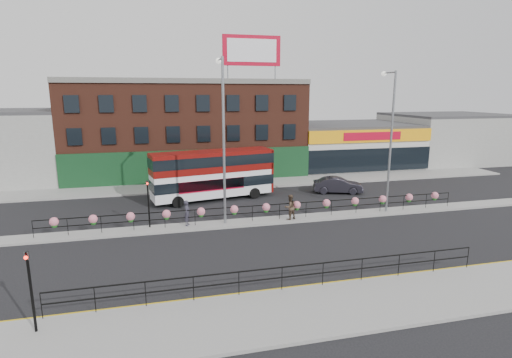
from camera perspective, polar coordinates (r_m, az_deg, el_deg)
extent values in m
plane|color=black|center=(28.52, 1.45, -6.15)|extent=(120.00, 120.00, 0.00)
cube|color=gray|center=(18.15, 11.93, -17.42)|extent=(60.00, 4.00, 0.15)
cube|color=gray|center=(39.79, -3.09, -0.77)|extent=(60.00, 4.00, 0.15)
cube|color=gray|center=(28.50, 1.45, -6.01)|extent=(60.00, 1.60, 0.15)
cube|color=gold|center=(20.02, 9.00, -14.56)|extent=(60.00, 0.10, 0.01)
cube|color=gold|center=(19.87, 9.20, -14.78)|extent=(60.00, 0.10, 0.01)
cube|color=brown|center=(46.40, -9.93, 7.08)|extent=(25.00, 12.00, 10.00)
cube|color=#3F3F42|center=(46.24, -10.17, 13.44)|extent=(25.00, 12.00, 0.30)
cube|color=#123B1C|center=(40.81, -9.15, 1.75)|extent=(25.00, 0.25, 3.40)
cube|color=silver|center=(52.01, 12.80, 4.72)|extent=(15.00, 12.00, 5.00)
cube|color=#3F3F42|center=(51.75, 12.94, 7.62)|extent=(15.00, 12.00, 0.30)
cube|color=#FEA80E|center=(46.49, 16.24, 5.92)|extent=(15.00, 0.25, 1.40)
cube|color=#B80721|center=(46.38, 16.32, 5.90)|extent=(7.00, 0.10, 0.90)
cube|color=black|center=(46.83, 16.05, 2.64)|extent=(15.00, 0.25, 2.60)
cube|color=#9B9B97|center=(59.99, 25.59, 5.26)|extent=(14.50, 12.00, 6.00)
cube|color=#3F3F42|center=(59.76, 25.87, 8.26)|extent=(14.50, 12.00, 0.30)
cube|color=#B80721|center=(42.45, -0.62, 17.88)|extent=(6.00, 0.25, 3.00)
cube|color=white|center=(42.32, -0.57, 17.90)|extent=(5.10, 0.04, 2.25)
cylinder|color=gray|center=(41.79, -4.07, 14.92)|extent=(0.12, 0.12, 1.40)
cylinder|color=gray|center=(42.93, 2.75, 14.86)|extent=(0.12, 0.12, 1.40)
cube|color=black|center=(28.16, 1.46, -3.74)|extent=(30.00, 0.05, 0.05)
cube|color=black|center=(28.30, 1.45, -4.70)|extent=(30.00, 0.05, 0.05)
cylinder|color=black|center=(28.50, -29.28, -6.30)|extent=(0.04, 0.04, 1.10)
cylinder|color=black|center=(28.01, -25.32, -6.20)|extent=(0.04, 0.04, 1.10)
cylinder|color=black|center=(27.66, -21.24, -6.07)|extent=(0.04, 0.04, 1.10)
cylinder|color=black|center=(27.46, -17.09, -5.90)|extent=(0.04, 0.04, 1.10)
cylinder|color=black|center=(27.39, -12.89, -5.71)|extent=(0.04, 0.04, 1.10)
cylinder|color=black|center=(27.48, -8.71, -5.48)|extent=(0.04, 0.04, 1.10)
cylinder|color=black|center=(27.71, -4.57, -5.22)|extent=(0.04, 0.04, 1.10)
cylinder|color=black|center=(28.08, -0.52, -4.95)|extent=(0.04, 0.04, 1.10)
cylinder|color=black|center=(28.58, 3.39, -4.66)|extent=(0.04, 0.04, 1.10)
cylinder|color=black|center=(29.22, 7.16, -4.36)|extent=(0.04, 0.04, 1.10)
cylinder|color=black|center=(29.97, 10.74, -4.06)|extent=(0.04, 0.04, 1.10)
cylinder|color=black|center=(30.83, 14.13, -3.76)|extent=(0.04, 0.04, 1.10)
cylinder|color=black|center=(31.80, 17.33, -3.46)|extent=(0.04, 0.04, 1.10)
cylinder|color=black|center=(32.86, 20.33, -3.18)|extent=(0.04, 0.04, 1.10)
cylinder|color=black|center=(34.01, 23.13, -2.90)|extent=(0.04, 0.04, 1.10)
cylinder|color=black|center=(35.23, 25.74, -2.64)|extent=(0.04, 0.04, 1.10)
sphere|color=pink|center=(28.06, -26.90, -5.46)|extent=(0.56, 0.56, 0.56)
sphere|color=#1E621C|center=(28.13, -26.85, -5.91)|extent=(0.36, 0.36, 0.36)
sphere|color=pink|center=(27.61, -22.25, -5.31)|extent=(0.56, 0.56, 0.56)
sphere|color=#1E621C|center=(27.68, -22.21, -5.77)|extent=(0.36, 0.36, 0.36)
sphere|color=pink|center=(27.35, -17.49, -5.12)|extent=(0.56, 0.56, 0.56)
sphere|color=#1E621C|center=(27.42, -17.46, -5.58)|extent=(0.36, 0.36, 0.36)
sphere|color=pink|center=(27.28, -12.67, -4.89)|extent=(0.56, 0.56, 0.56)
sphere|color=#1E621C|center=(27.34, -12.65, -5.35)|extent=(0.36, 0.36, 0.36)
sphere|color=pink|center=(27.40, -7.86, -4.63)|extent=(0.56, 0.56, 0.56)
sphere|color=#1E621C|center=(27.46, -7.85, -5.09)|extent=(0.36, 0.36, 0.36)
sphere|color=pink|center=(27.71, -3.13, -4.34)|extent=(0.56, 0.56, 0.56)
sphere|color=#1E621C|center=(27.77, -3.13, -4.79)|extent=(0.36, 0.36, 0.36)
sphere|color=pink|center=(28.20, 1.46, -4.03)|extent=(0.56, 0.56, 0.56)
sphere|color=#1E621C|center=(28.26, 1.46, -4.48)|extent=(0.36, 0.36, 0.36)
sphere|color=pink|center=(28.87, 5.86, -3.71)|extent=(0.56, 0.56, 0.56)
sphere|color=#1E621C|center=(28.93, 5.85, -4.15)|extent=(0.36, 0.36, 0.36)
sphere|color=pink|center=(29.69, 10.04, -3.38)|extent=(0.56, 0.56, 0.56)
sphere|color=#1E621C|center=(29.76, 10.02, -3.81)|extent=(0.36, 0.36, 0.36)
sphere|color=pink|center=(30.67, 13.97, -3.06)|extent=(0.56, 0.56, 0.56)
sphere|color=#1E621C|center=(30.73, 13.94, -3.47)|extent=(0.36, 0.36, 0.36)
sphere|color=pink|center=(31.79, 17.63, -2.74)|extent=(0.56, 0.56, 0.56)
sphere|color=#1E621C|center=(31.84, 17.61, -3.14)|extent=(0.36, 0.36, 0.36)
sphere|color=pink|center=(33.02, 21.04, -2.44)|extent=(0.56, 0.56, 0.56)
sphere|color=#1E621C|center=(33.08, 21.01, -2.83)|extent=(0.36, 0.36, 0.36)
sphere|color=pink|center=(34.37, 24.18, -2.15)|extent=(0.56, 0.56, 0.56)
sphere|color=#1E621C|center=(34.42, 24.15, -2.52)|extent=(0.36, 0.36, 0.36)
cube|color=black|center=(18.51, 3.75, -12.48)|extent=(20.00, 0.05, 0.05)
cube|color=black|center=(18.72, 3.73, -13.85)|extent=(20.00, 0.05, 0.05)
cylinder|color=black|center=(18.66, -28.33, -15.66)|extent=(0.04, 0.04, 1.10)
cylinder|color=black|center=(18.24, -22.02, -15.70)|extent=(0.04, 0.04, 1.10)
cylinder|color=black|center=(18.04, -15.50, -15.55)|extent=(0.04, 0.04, 1.10)
cylinder|color=black|center=(18.06, -8.92, -15.21)|extent=(0.04, 0.04, 1.10)
cylinder|color=black|center=(18.30, -2.46, -14.68)|extent=(0.04, 0.04, 1.10)
cylinder|color=black|center=(18.74, 3.73, -14.00)|extent=(0.04, 0.04, 1.10)
cylinder|color=black|center=(19.39, 9.53, -13.22)|extent=(0.04, 0.04, 1.10)
cylinder|color=black|center=(20.21, 14.87, -12.38)|extent=(0.04, 0.04, 1.10)
cylinder|color=black|center=(21.19, 19.73, -11.53)|extent=(0.04, 0.04, 1.10)
cylinder|color=black|center=(22.31, 24.10, -10.68)|extent=(0.04, 0.04, 1.10)
cylinder|color=black|center=(23.55, 28.01, -9.86)|extent=(0.04, 0.04, 1.10)
cube|color=white|center=(34.11, -6.19, 0.74)|extent=(10.56, 4.27, 3.75)
cube|color=#660C09|center=(33.91, -6.23, 2.52)|extent=(10.63, 4.34, 1.69)
cube|color=black|center=(34.24, -6.16, -0.34)|extent=(10.66, 4.37, 0.84)
cube|color=black|center=(33.89, -6.23, 2.75)|extent=(10.68, 4.39, 0.84)
cube|color=#660C09|center=(33.78, -6.26, 3.90)|extent=(10.56, 4.27, 0.11)
cube|color=#660C09|center=(36.02, 1.52, 1.41)|extent=(0.66, 2.40, 3.75)
cube|color=#B80721|center=(33.00, -6.26, -0.90)|extent=(5.53, 1.12, 0.94)
cylinder|color=black|center=(32.51, -11.09, -3.22)|extent=(0.97, 0.46, 0.94)
cylinder|color=black|center=(34.72, -12.03, -2.27)|extent=(0.97, 0.46, 0.94)
cylinder|color=black|center=(34.65, -0.20, -2.03)|extent=(0.97, 0.46, 0.94)
cylinder|color=black|center=(36.73, -1.73, -1.22)|extent=(0.97, 0.46, 0.94)
imported|color=#25232D|center=(37.23, 11.61, -0.87)|extent=(4.13, 5.33, 1.46)
imported|color=#2F2D3B|center=(27.51, -9.81, -4.80)|extent=(0.91, 0.84, 1.74)
imported|color=#493729|center=(28.48, 4.86, -4.01)|extent=(1.28, 1.20, 1.80)
cylinder|color=gray|center=(26.68, -4.62, 5.11)|extent=(0.18, 0.18, 11.11)
cylinder|color=gray|center=(27.39, -5.11, 16.70)|extent=(0.11, 1.67, 0.11)
sphere|color=silver|center=(28.21, -5.38, 16.45)|extent=(0.40, 0.40, 0.40)
cylinder|color=gray|center=(31.12, 18.69, 4.84)|extent=(0.17, 0.17, 10.39)
cylinder|color=gray|center=(31.60, 18.56, 14.22)|extent=(0.10, 1.56, 0.10)
sphere|color=silver|center=(32.26, 17.80, 14.12)|extent=(0.37, 0.37, 0.37)
cylinder|color=black|center=(17.44, -29.42, -13.92)|extent=(0.10, 0.10, 3.20)
imported|color=black|center=(16.84, -29.99, -8.99)|extent=(0.15, 0.18, 0.90)
sphere|color=#FF190C|center=(16.79, -30.04, -9.71)|extent=(0.14, 0.14, 0.14)
cylinder|color=black|center=(27.49, -15.10, -3.47)|extent=(0.10, 0.10, 3.20)
imported|color=black|center=(27.12, -15.28, -0.21)|extent=(0.15, 0.18, 0.90)
sphere|color=#FF190C|center=(27.04, -15.27, -0.64)|extent=(0.14, 0.14, 0.14)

